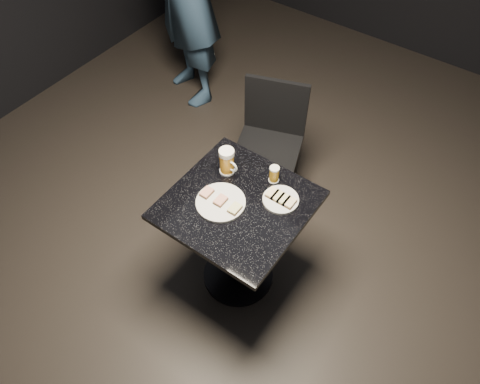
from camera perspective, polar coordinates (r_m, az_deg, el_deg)
name	(u,v)px	position (r m, az deg, el deg)	size (l,w,h in m)	color
floor	(238,275)	(3.04, -0.22, -10.12)	(6.00, 6.00, 0.00)	black
room_shell	(237,2)	(1.69, -0.43, 22.12)	(6.00, 6.00, 6.00)	black
plate_large	(221,202)	(2.41, -2.37, -1.27)	(0.26, 0.26, 0.01)	silver
plate_small	(281,200)	(2.42, 4.98, -0.94)	(0.19, 0.19, 0.01)	silver
table	(238,230)	(2.60, -0.26, -4.64)	(0.70, 0.70, 0.75)	black
beer_mug	(227,161)	(2.49, -1.59, 3.76)	(0.12, 0.08, 0.16)	white
beer_tumbler	(274,174)	(2.48, 4.18, 2.19)	(0.06, 0.06, 0.10)	white
chair	(270,138)	(3.10, 3.71, 6.60)	(0.53, 0.53, 0.88)	black
canapes_on_plate_large	(221,200)	(2.39, -2.39, -1.03)	(0.23, 0.07, 0.02)	#4C3521
canapes_on_plate_small	(281,198)	(2.41, 5.01, -0.70)	(0.16, 0.07, 0.02)	#4C3521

